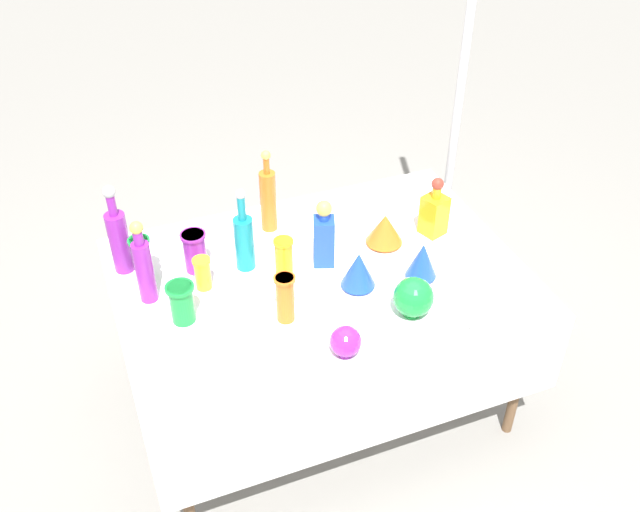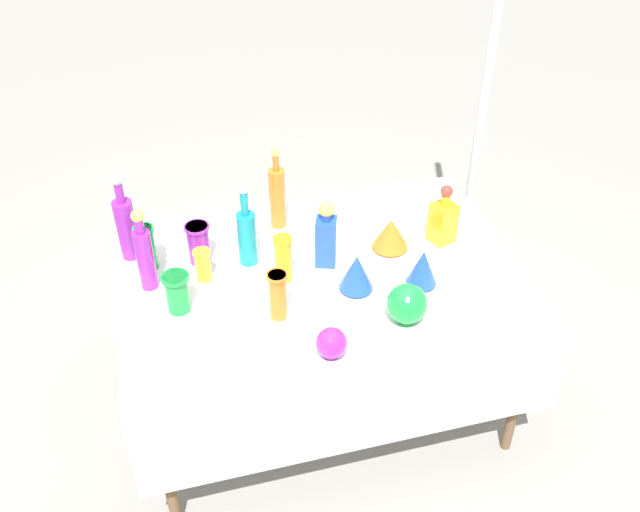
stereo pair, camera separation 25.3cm
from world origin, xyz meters
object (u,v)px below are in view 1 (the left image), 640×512
object	(u,v)px
square_decanter_1	(324,236)
slender_vase_0	(285,297)
slender_vase_3	(195,251)
round_bowl_0	(346,342)
slender_vase_2	(203,272)
slender_vase_5	(142,258)
slender_vase_1	(182,302)
round_bowl_1	(413,297)
fluted_vase_1	(359,269)
canopy_pole	(454,137)
tall_bottle_1	(144,267)
tall_bottle_2	(244,239)
tall_bottle_3	(268,198)
slender_vase_4	(284,260)
fluted_vase_0	(385,229)
tall_bottle_0	(119,238)
fluted_vase_2	(422,260)
square_decanter_0	(434,212)

from	to	relation	value
square_decanter_1	slender_vase_0	bearing A→B (deg)	-134.07
slender_vase_3	round_bowl_0	distance (m)	0.78
slender_vase_2	slender_vase_5	bearing A→B (deg)	147.57
slender_vase_2	round_bowl_0	xyz separation A→B (m)	(0.38, -0.55, -0.01)
slender_vase_1	round_bowl_1	xyz separation A→B (m)	(0.83, -0.29, -0.01)
fluted_vase_1	canopy_pole	bearing A→B (deg)	41.63
tall_bottle_1	round_bowl_0	world-z (taller)	tall_bottle_1
tall_bottle_2	slender_vase_3	distance (m)	0.21
tall_bottle_3	slender_vase_4	size ratio (longest dim) A/B	1.89
slender_vase_4	slender_vase_3	bearing A→B (deg)	146.27
tall_bottle_1	fluted_vase_0	world-z (taller)	tall_bottle_1
fluted_vase_1	tall_bottle_0	bearing A→B (deg)	152.01
fluted_vase_2	tall_bottle_1	bearing A→B (deg)	165.70
slender_vase_1	tall_bottle_0	bearing A→B (deg)	112.15
tall_bottle_1	slender_vase_5	distance (m)	0.13
square_decanter_1	slender_vase_1	xyz separation A→B (m)	(-0.63, -0.13, -0.05)
square_decanter_0	round_bowl_0	bearing A→B (deg)	-139.74
tall_bottle_2	square_decanter_1	world-z (taller)	tall_bottle_2
fluted_vase_0	round_bowl_0	bearing A→B (deg)	-126.90
tall_bottle_0	slender_vase_0	size ratio (longest dim) A/B	1.98
slender_vase_3	canopy_pole	distance (m)	1.52
slender_vase_1	round_bowl_0	xyz separation A→B (m)	(0.50, -0.39, -0.03)
tall_bottle_1	square_decanter_1	xyz separation A→B (m)	(0.73, -0.04, -0.02)
slender_vase_5	canopy_pole	world-z (taller)	canopy_pole
tall_bottle_1	square_decanter_0	distance (m)	1.26
slender_vase_1	fluted_vase_1	xyz separation A→B (m)	(0.70, -0.06, -0.00)
tall_bottle_3	fluted_vase_2	bearing A→B (deg)	-49.71
tall_bottle_0	slender_vase_4	size ratio (longest dim) A/B	1.95
tall_bottle_0	square_decanter_0	distance (m)	1.34
slender_vase_2	canopy_pole	world-z (taller)	canopy_pole
square_decanter_1	fluted_vase_0	world-z (taller)	square_decanter_1
slender_vase_3	slender_vase_5	distance (m)	0.21
tall_bottle_2	slender_vase_2	xyz separation A→B (m)	(-0.20, -0.07, -0.06)
slender_vase_1	slender_vase_3	distance (m)	0.31
slender_vase_0	round_bowl_1	distance (m)	0.49
square_decanter_0	round_bowl_0	xyz separation A→B (m)	(-0.65, -0.55, -0.05)
tall_bottle_3	square_decanter_1	world-z (taller)	tall_bottle_3
canopy_pole	tall_bottle_3	bearing A→B (deg)	-166.44
square_decanter_0	slender_vase_5	xyz separation A→B (m)	(-1.25, 0.13, -0.00)
tall_bottle_1	fluted_vase_1	xyz separation A→B (m)	(0.80, -0.23, -0.07)
square_decanter_1	fluted_vase_2	xyz separation A→B (m)	(0.33, -0.24, -0.05)
tall_bottle_0	square_decanter_1	distance (m)	0.83
slender_vase_5	fluted_vase_2	world-z (taller)	slender_vase_5
square_decanter_0	fluted_vase_1	bearing A→B (deg)	-154.24
fluted_vase_0	fluted_vase_2	world-z (taller)	fluted_vase_2
tall_bottle_1	round_bowl_0	xyz separation A→B (m)	(0.60, -0.56, -0.10)
slender_vase_0	canopy_pole	distance (m)	1.48
square_decanter_1	round_bowl_1	xyz separation A→B (m)	(0.20, -0.42, -0.05)
slender_vase_3	tall_bottle_3	bearing A→B (deg)	24.45
fluted_vase_1	slender_vase_5	bearing A→B (deg)	155.82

